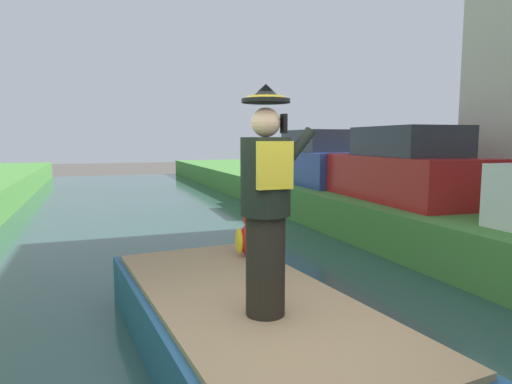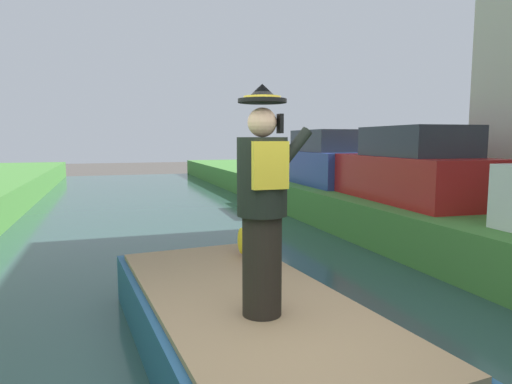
{
  "view_description": "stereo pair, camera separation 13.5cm",
  "coord_description": "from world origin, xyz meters",
  "px_view_note": "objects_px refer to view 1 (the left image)",
  "views": [
    {
      "loc": [
        -1.28,
        -2.81,
        2.13
      ],
      "look_at": [
        0.24,
        1.38,
        1.61
      ],
      "focal_mm": 31.45,
      "sensor_mm": 36.0,
      "label": 1
    },
    {
      "loc": [
        -1.15,
        -2.85,
        2.13
      ],
      "look_at": [
        0.24,
        1.38,
        1.61
      ],
      "focal_mm": 31.45,
      "sensor_mm": 36.0,
      "label": 2
    }
  ],
  "objects_px": {
    "parrot_plush": "(250,237)",
    "parked_car_blue": "(317,161)",
    "parked_car_red": "(402,169)",
    "person_pirate": "(266,202)",
    "boat": "(246,327)"
  },
  "relations": [
    {
      "from": "parked_car_red",
      "to": "parrot_plush",
      "type": "bearing_deg",
      "value": -148.53
    },
    {
      "from": "person_pirate",
      "to": "parked_car_blue",
      "type": "bearing_deg",
      "value": 48.85
    },
    {
      "from": "person_pirate",
      "to": "parked_car_red",
      "type": "xyz_separation_m",
      "value": [
        4.75,
        4.39,
        -0.11
      ]
    },
    {
      "from": "parrot_plush",
      "to": "parked_car_blue",
      "type": "height_order",
      "value": "parked_car_blue"
    },
    {
      "from": "parked_car_red",
      "to": "person_pirate",
      "type": "bearing_deg",
      "value": -137.27
    },
    {
      "from": "parrot_plush",
      "to": "parked_car_red",
      "type": "bearing_deg",
      "value": 31.47
    },
    {
      "from": "person_pirate",
      "to": "parked_car_blue",
      "type": "xyz_separation_m",
      "value": [
        4.75,
        8.18,
        -0.11
      ]
    },
    {
      "from": "person_pirate",
      "to": "parked_car_blue",
      "type": "distance_m",
      "value": 9.46
    },
    {
      "from": "parked_car_blue",
      "to": "parrot_plush",
      "type": "bearing_deg",
      "value": -123.63
    },
    {
      "from": "parrot_plush",
      "to": "parked_car_blue",
      "type": "xyz_separation_m",
      "value": [
        4.26,
        6.4,
        0.57
      ]
    },
    {
      "from": "boat",
      "to": "parked_car_blue",
      "type": "distance_m",
      "value": 9.11
    },
    {
      "from": "person_pirate",
      "to": "parrot_plush",
      "type": "xyz_separation_m",
      "value": [
        0.49,
        1.78,
        -0.68
      ]
    },
    {
      "from": "boat",
      "to": "parked_car_red",
      "type": "height_order",
      "value": "parked_car_red"
    },
    {
      "from": "parked_car_red",
      "to": "boat",
      "type": "bearing_deg",
      "value": -140.67
    },
    {
      "from": "parrot_plush",
      "to": "parked_car_red",
      "type": "height_order",
      "value": "parked_car_red"
    }
  ]
}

